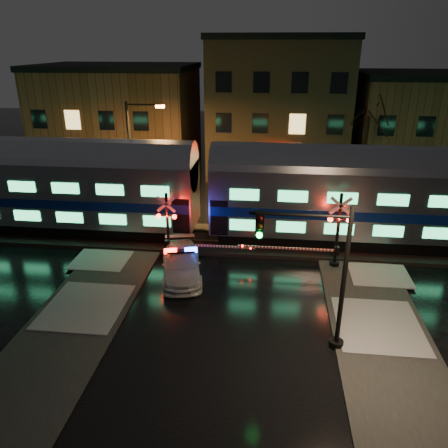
{
  "coord_description": "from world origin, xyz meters",
  "views": [
    {
      "loc": [
        1.7,
        -19.15,
        11.23
      ],
      "look_at": [
        -0.74,
        2.5,
        2.2
      ],
      "focal_mm": 35.0,
      "sensor_mm": 36.0,
      "label": 1
    }
  ],
  "objects": [
    {
      "name": "building_mid",
      "position": [
        2.0,
        22.5,
        5.75
      ],
      "size": [
        12.0,
        11.0,
        11.5
      ],
      "primitive_type": "cube",
      "color": "brown",
      "rests_on": "ground"
    },
    {
      "name": "crossing_signal_right",
      "position": [
        4.93,
        2.31,
        1.74
      ],
      "size": [
        5.93,
        0.66,
        4.2
      ],
      "color": "black",
      "rests_on": "ground"
    },
    {
      "name": "sidewalk_right",
      "position": [
        6.5,
        -6.0,
        0.06
      ],
      "size": [
        4.0,
        20.0,
        0.12
      ],
      "primitive_type": "cube",
      "color": "#2D2D2D",
      "rests_on": "ground"
    },
    {
      "name": "streetlight",
      "position": [
        -7.58,
        9.0,
        4.48
      ],
      "size": [
        2.6,
        0.27,
        7.78
      ],
      "color": "black",
      "rests_on": "ground"
    },
    {
      "name": "building_right",
      "position": [
        15.0,
        22.0,
        4.25
      ],
      "size": [
        12.0,
        10.0,
        8.5
      ],
      "primitive_type": "cube",
      "color": "brown",
      "rests_on": "ground"
    },
    {
      "name": "building_left",
      "position": [
        -13.0,
        22.0,
        4.5
      ],
      "size": [
        14.0,
        10.0,
        9.0
      ],
      "primitive_type": "cube",
      "color": "brown",
      "rests_on": "ground"
    },
    {
      "name": "train",
      "position": [
        -2.23,
        5.0,
        3.38
      ],
      "size": [
        51.0,
        3.12,
        5.92
      ],
      "color": "black",
      "rests_on": "ballast"
    },
    {
      "name": "traffic_light",
      "position": [
        3.62,
        -4.54,
        3.19
      ],
      "size": [
        3.88,
        0.7,
        5.99
      ],
      "rotation": [
        0.0,
        0.0,
        0.14
      ],
      "color": "black",
      "rests_on": "ground"
    },
    {
      "name": "sidewalk_left",
      "position": [
        -6.5,
        -6.0,
        0.06
      ],
      "size": [
        4.0,
        20.0,
        0.12
      ],
      "primitive_type": "cube",
      "color": "#2D2D2D",
      "rests_on": "ground"
    },
    {
      "name": "crossing_signal_left",
      "position": [
        -3.47,
        2.3,
        1.6
      ],
      "size": [
        5.46,
        0.64,
        3.87
      ],
      "color": "black",
      "rests_on": "ground"
    },
    {
      "name": "ballast",
      "position": [
        0.0,
        5.0,
        0.12
      ],
      "size": [
        90.0,
        4.2,
        0.24
      ],
      "primitive_type": "cube",
      "color": "black",
      "rests_on": "ground"
    },
    {
      "name": "ground",
      "position": [
        0.0,
        0.0,
        0.0
      ],
      "size": [
        120.0,
        120.0,
        0.0
      ],
      "primitive_type": "plane",
      "color": "black",
      "rests_on": "ground"
    },
    {
      "name": "police_car",
      "position": [
        -2.74,
        0.5,
        0.7
      ],
      "size": [
        2.98,
        5.1,
        1.55
      ],
      "rotation": [
        0.0,
        0.0,
        0.23
      ],
      "color": "silver",
      "rests_on": "ground"
    }
  ]
}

